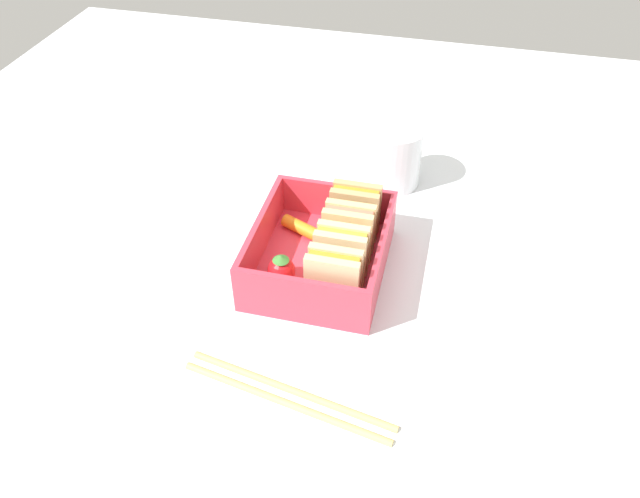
{
  "coord_description": "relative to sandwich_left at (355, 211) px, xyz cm",
  "views": [
    {
      "loc": [
        45.69,
        11.11,
        44.67
      ],
      "look_at": [
        0.0,
        0.0,
        2.7
      ],
      "focal_mm": 35.0,
      "sensor_mm": 36.0,
      "label": 1
    }
  ],
  "objects": [
    {
      "name": "chopstick_pair",
      "position": [
        21.21,
        -1.45,
        -3.77
      ],
      "size": [
        5.42,
        19.3,
        0.7
      ],
      "color": "tan",
      "rests_on": "ground_plane"
    },
    {
      "name": "sandwich_center_right",
      "position": [
        10.33,
        0.0,
        0.0
      ],
      "size": [
        2.49,
        5.1,
        5.85
      ],
      "color": "#DABC89",
      "rests_on": "bento_tray"
    },
    {
      "name": "ground_plane",
      "position": [
        5.16,
        -2.55,
        -5.12
      ],
      "size": [
        120.0,
        120.0,
        2.0
      ],
      "primitive_type": "cube",
      "color": "white"
    },
    {
      "name": "strawberry_far_left",
      "position": [
        8.98,
        -5.51,
        -1.43
      ],
      "size": [
        2.74,
        2.74,
        3.34
      ],
      "color": "red",
      "rests_on": "bento_tray"
    },
    {
      "name": "sandwich_center",
      "position": [
        6.89,
        0.0,
        0.0
      ],
      "size": [
        2.49,
        5.1,
        5.85
      ],
      "color": "#DEC08B",
      "rests_on": "bento_tray"
    },
    {
      "name": "bento_tray",
      "position": [
        5.16,
        -2.55,
        -3.52
      ],
      "size": [
        15.57,
        13.14,
        1.2
      ],
      "primitive_type": "cube",
      "color": "#DE384B",
      "rests_on": "ground_plane"
    },
    {
      "name": "bento_rim",
      "position": [
        5.16,
        -2.55,
        -0.78
      ],
      "size": [
        15.57,
        13.14,
        4.28
      ],
      "color": "#DE384B",
      "rests_on": "bento_tray"
    },
    {
      "name": "sandwich_left",
      "position": [
        0.0,
        0.0,
        0.0
      ],
      "size": [
        2.49,
        5.1,
        5.85
      ],
      "color": "tan",
      "rests_on": "bento_tray"
    },
    {
      "name": "sandwich_center_left",
      "position": [
        3.44,
        0.0,
        0.0
      ],
      "size": [
        2.49,
        5.1,
        5.85
      ],
      "color": "#E3C07D",
      "rests_on": "bento_tray"
    },
    {
      "name": "carrot_stick_far_left",
      "position": [
        1.54,
        -5.3,
        -2.23
      ],
      "size": [
        3.24,
        5.13,
        1.38
      ],
      "primitive_type": "cylinder",
      "rotation": [
        1.57,
        0.0,
        2.73
      ],
      "color": "orange",
      "rests_on": "bento_tray"
    },
    {
      "name": "drinking_glass",
      "position": [
        -11.97,
        2.36,
        -0.44
      ],
      "size": [
        6.43,
        6.43,
        7.36
      ],
      "primitive_type": "cylinder",
      "color": "white",
      "rests_on": "ground_plane"
    }
  ]
}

